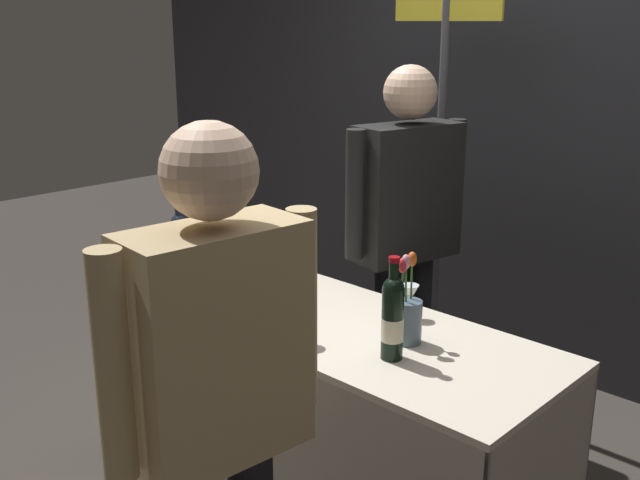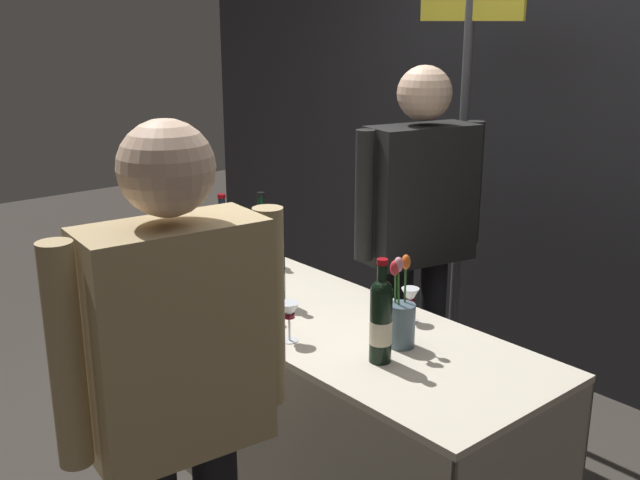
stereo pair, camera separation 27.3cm
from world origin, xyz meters
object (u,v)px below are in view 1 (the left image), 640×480
taster_foreground_right (219,390)px  wine_glass_near_taster (410,295)px  tasting_table (320,373)px  featured_wine_bottle (273,273)px  flower_vase (408,315)px  booth_signpost (441,137)px  wine_glass_near_vendor (296,313)px  wine_glass_mid (252,272)px  display_bottle_0 (206,234)px  vendor_presenter (406,217)px

taster_foreground_right → wine_glass_near_taster: bearing=18.6°
tasting_table → featured_wine_bottle: featured_wine_bottle is taller
flower_vase → booth_signpost: bearing=120.3°
tasting_table → wine_glass_near_vendor: wine_glass_near_vendor is taller
wine_glass_near_taster → flower_vase: (0.14, -0.19, 0.01)m
featured_wine_bottle → booth_signpost: 1.20m
flower_vase → taster_foreground_right: size_ratio=0.20×
booth_signpost → flower_vase: bearing=-59.7°
featured_wine_bottle → wine_glass_mid: featured_wine_bottle is taller
display_bottle_0 → taster_foreground_right: size_ratio=0.19×
booth_signpost → wine_glass_near_taster: bearing=-60.9°
featured_wine_bottle → display_bottle_0: featured_wine_bottle is taller
tasting_table → wine_glass_near_taster: 0.48m
wine_glass_near_vendor → booth_signpost: 1.42m
wine_glass_mid → vendor_presenter: vendor_presenter is taller
display_bottle_0 → wine_glass_near_vendor: size_ratio=2.14×
display_bottle_0 → taster_foreground_right: taster_foreground_right is taller
taster_foreground_right → display_bottle_0: bearing=59.1°
wine_glass_mid → wine_glass_near_taster: (0.64, 0.23, 0.00)m
featured_wine_bottle → wine_glass_mid: size_ratio=2.64×
wine_glass_mid → vendor_presenter: size_ratio=0.07×
display_bottle_0 → vendor_presenter: vendor_presenter is taller
tasting_table → vendor_presenter: bearing=98.5°
flower_vase → vendor_presenter: bearing=128.1°
tasting_table → booth_signpost: (-0.22, 1.08, 0.78)m
wine_glass_near_vendor → booth_signpost: bearing=104.1°
featured_wine_bottle → wine_glass_near_taster: featured_wine_bottle is taller
wine_glass_near_taster → taster_foreground_right: size_ratio=0.08×
wine_glass_near_vendor → taster_foreground_right: 0.78m
wine_glass_mid → wine_glass_near_taster: wine_glass_near_taster is taller
wine_glass_near_vendor → wine_glass_near_taster: bearing=72.2°
wine_glass_near_vendor → booth_signpost: (-0.33, 1.31, 0.43)m
tasting_table → vendor_presenter: 0.82m
tasting_table → booth_signpost: booth_signpost is taller
wine_glass_near_vendor → vendor_presenter: bearing=103.2°
display_bottle_0 → wine_glass_near_vendor: 1.02m
wine_glass_mid → flower_vase: 0.78m
booth_signpost → wine_glass_near_vendor: bearing=-75.9°
wine_glass_mid → flower_vase: (0.78, 0.04, 0.02)m
featured_wine_bottle → wine_glass_near_vendor: size_ratio=2.24×
display_bottle_0 → booth_signpost: booth_signpost is taller
display_bottle_0 → flower_vase: 1.24m
featured_wine_bottle → tasting_table: bearing=12.9°
wine_glass_mid → taster_foreground_right: taster_foreground_right is taller
featured_wine_bottle → taster_foreground_right: bearing=-49.7°
featured_wine_bottle → taster_foreground_right: size_ratio=0.19×
wine_glass_near_taster → tasting_table: bearing=-139.1°
display_bottle_0 → wine_glass_near_taster: size_ratio=2.40×
tasting_table → wine_glass_near_vendor: 0.44m
tasting_table → booth_signpost: size_ratio=0.91×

